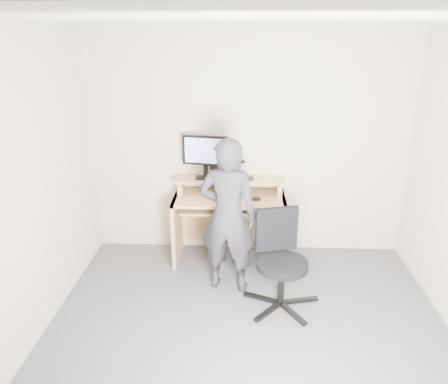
# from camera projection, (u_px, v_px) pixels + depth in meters

# --- Properties ---
(ground) EXTENTS (3.50, 3.50, 0.00)m
(ground) POSITION_uv_depth(u_px,v_px,m) (248.00, 345.00, 3.58)
(ground) COLOR #59595E
(ground) RESTS_ON ground
(back_wall) EXTENTS (3.50, 0.02, 2.50)m
(back_wall) POSITION_uv_depth(u_px,v_px,m) (249.00, 145.00, 4.79)
(back_wall) COLOR #BEB097
(back_wall) RESTS_ON ground
(ceiling) EXTENTS (3.50, 3.50, 0.02)m
(ceiling) POSITION_uv_depth(u_px,v_px,m) (255.00, 18.00, 2.71)
(ceiling) COLOR white
(ceiling) RESTS_ON back_wall
(desk) EXTENTS (1.20, 0.60, 0.91)m
(desk) POSITION_uv_depth(u_px,v_px,m) (230.00, 211.00, 4.83)
(desk) COLOR tan
(desk) RESTS_ON ground
(monitor) EXTENTS (0.50, 0.14, 0.48)m
(monitor) POSITION_uv_depth(u_px,v_px,m) (206.00, 153.00, 4.66)
(monitor) COLOR black
(monitor) RESTS_ON desk
(external_drive) EXTENTS (0.10, 0.14, 0.20)m
(external_drive) POSITION_uv_depth(u_px,v_px,m) (215.00, 169.00, 4.75)
(external_drive) COLOR black
(external_drive) RESTS_ON desk
(travel_mug) EXTENTS (0.10, 0.10, 0.18)m
(travel_mug) POSITION_uv_depth(u_px,v_px,m) (242.00, 170.00, 4.74)
(travel_mug) COLOR silver
(travel_mug) RESTS_ON desk
(smartphone) EXTENTS (0.07, 0.13, 0.01)m
(smartphone) POSITION_uv_depth(u_px,v_px,m) (250.00, 178.00, 4.75)
(smartphone) COLOR black
(smartphone) RESTS_ON desk
(charger) EXTENTS (0.05, 0.05, 0.03)m
(charger) POSITION_uv_depth(u_px,v_px,m) (219.00, 179.00, 4.68)
(charger) COLOR black
(charger) RESTS_ON desk
(headphones) EXTENTS (0.20, 0.20, 0.06)m
(headphones) POSITION_uv_depth(u_px,v_px,m) (223.00, 176.00, 4.81)
(headphones) COLOR silver
(headphones) RESTS_ON desk
(keyboard) EXTENTS (0.49, 0.28, 0.03)m
(keyboard) POSITION_uv_depth(u_px,v_px,m) (228.00, 207.00, 4.63)
(keyboard) COLOR black
(keyboard) RESTS_ON desk
(mouse) EXTENTS (0.11, 0.09, 0.04)m
(mouse) POSITION_uv_depth(u_px,v_px,m) (256.00, 199.00, 4.58)
(mouse) COLOR black
(mouse) RESTS_ON desk
(office_chair) EXTENTS (0.71, 0.69, 0.89)m
(office_chair) POSITION_uv_depth(u_px,v_px,m) (280.00, 257.00, 3.99)
(office_chair) COLOR black
(office_chair) RESTS_ON ground
(person) EXTENTS (0.62, 0.46, 1.54)m
(person) POSITION_uv_depth(u_px,v_px,m) (228.00, 216.00, 4.15)
(person) COLOR black
(person) RESTS_ON ground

